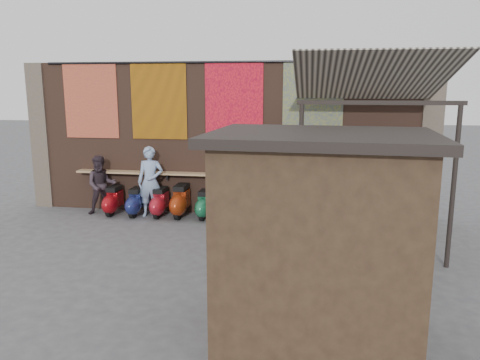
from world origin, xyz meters
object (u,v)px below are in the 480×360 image
(scooter_stool_9, at_px, (327,207))
(diner_right, at_px, (101,185))
(scooter_stool_7, at_px, (276,208))
(scooter_stool_1, at_px, (136,202))
(diner_left, at_px, (151,182))
(scooter_stool_3, at_px, (181,201))
(scooter_stool_0, at_px, (114,201))
(market_stall, at_px, (318,245))
(shelf_box, at_px, (227,169))
(shopper_tan, at_px, (281,195))
(shopper_navy, at_px, (297,213))
(shopper_grey, at_px, (378,230))
(scooter_stool_2, at_px, (160,202))
(scooter_stool_5, at_px, (227,207))
(scooter_stool_6, at_px, (252,204))
(scooter_stool_8, at_px, (304,207))
(scooter_stool_4, at_px, (204,205))

(scooter_stool_9, relative_size, diner_right, 0.56)
(scooter_stool_7, relative_size, scooter_stool_9, 0.82)
(scooter_stool_1, relative_size, diner_left, 0.42)
(scooter_stool_1, height_order, scooter_stool_3, scooter_stool_3)
(scooter_stool_0, distance_m, market_stall, 7.78)
(shelf_box, height_order, shopper_tan, shopper_tan)
(scooter_stool_9, distance_m, diner_left, 4.60)
(shelf_box, relative_size, scooter_stool_7, 0.87)
(shopper_navy, bearing_deg, shopper_grey, 145.92)
(scooter_stool_2, bearing_deg, shopper_navy, -33.42)
(shopper_navy, bearing_deg, shelf_box, -70.55)
(scooter_stool_5, xyz_separation_m, scooter_stool_9, (2.54, 0.06, 0.08))
(diner_left, bearing_deg, shelf_box, 1.60)
(shopper_grey, bearing_deg, diner_right, -9.86)
(scooter_stool_3, relative_size, shopper_navy, 0.49)
(scooter_stool_1, height_order, shopper_navy, shopper_navy)
(scooter_stool_6, bearing_deg, scooter_stool_1, -179.24)
(scooter_stool_1, distance_m, scooter_stool_5, 2.45)
(scooter_stool_3, bearing_deg, diner_left, -178.00)
(scooter_stool_1, height_order, scooter_stool_2, scooter_stool_2)
(scooter_stool_5, relative_size, scooter_stool_8, 0.89)
(shopper_navy, bearing_deg, scooter_stool_7, -92.08)
(scooter_stool_6, distance_m, scooter_stool_7, 0.62)
(scooter_stool_5, xyz_separation_m, shopper_tan, (1.42, -0.66, 0.52))
(scooter_stool_7, bearing_deg, scooter_stool_3, 179.32)
(shelf_box, height_order, scooter_stool_0, shelf_box)
(scooter_stool_2, relative_size, diner_left, 0.43)
(shelf_box, bearing_deg, scooter_stool_8, -7.22)
(scooter_stool_6, bearing_deg, scooter_stool_2, -179.70)
(scooter_stool_5, height_order, diner_right, diner_right)
(shelf_box, distance_m, market_stall, 6.33)
(scooter_stool_0, xyz_separation_m, scooter_stool_6, (3.74, 0.00, 0.04))
(diner_left, relative_size, market_stall, 0.69)
(scooter_stool_3, distance_m, scooter_stool_9, 3.78)
(scooter_stool_4, distance_m, shopper_navy, 3.49)
(scooter_stool_0, distance_m, scooter_stool_3, 1.84)
(scooter_stool_2, xyz_separation_m, diner_left, (-0.24, 0.02, 0.55))
(scooter_stool_6, bearing_deg, scooter_stool_7, 0.21)
(shelf_box, xyz_separation_m, scooter_stool_3, (-1.18, -0.27, -0.84))
(scooter_stool_2, relative_size, scooter_stool_5, 1.12)
(scooter_stool_8, bearing_deg, scooter_stool_2, -179.08)
(scooter_stool_3, xyz_separation_m, shopper_navy, (3.10, -2.46, 0.48))
(shelf_box, height_order, market_stall, market_stall)
(scooter_stool_4, xyz_separation_m, diner_right, (-2.80, 0.02, 0.43))
(scooter_stool_4, height_order, scooter_stool_7, scooter_stool_4)
(scooter_stool_4, relative_size, shopper_navy, 0.43)
(scooter_stool_2, height_order, shopper_navy, shopper_navy)
(scooter_stool_5, bearing_deg, market_stall, -68.20)
(scooter_stool_1, height_order, scooter_stool_4, scooter_stool_1)
(scooter_stool_2, bearing_deg, scooter_stool_9, 0.46)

